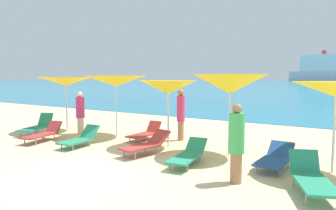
% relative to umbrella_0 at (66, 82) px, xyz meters
% --- Properties ---
extents(ground_plane, '(50.00, 100.00, 0.30)m').
position_rel_umbrella_0_xyz_m(ground_plane, '(4.93, 6.34, -2.20)').
color(ground_plane, beige).
extents(umbrella_0, '(2.39, 2.39, 2.23)m').
position_rel_umbrella_0_xyz_m(umbrella_0, '(0.00, 0.00, 0.00)').
color(umbrella_0, silver).
rests_on(umbrella_0, ground_plane).
extents(umbrella_1, '(2.44, 2.44, 2.27)m').
position_rel_umbrella_0_xyz_m(umbrella_1, '(2.53, 0.26, 0.03)').
color(umbrella_1, silver).
rests_on(umbrella_1, ground_plane).
extents(umbrella_2, '(1.88, 1.88, 2.11)m').
position_rel_umbrella_0_xyz_m(umbrella_2, '(5.09, -0.09, -0.16)').
color(umbrella_2, silver).
rests_on(umbrella_2, ground_plane).
extents(umbrella_3, '(2.20, 2.20, 2.28)m').
position_rel_umbrella_0_xyz_m(umbrella_3, '(7.13, -0.07, -0.04)').
color(umbrella_3, silver).
rests_on(umbrella_3, ground_plane).
extents(umbrella_4, '(2.05, 2.05, 2.10)m').
position_rel_umbrella_0_xyz_m(umbrella_4, '(9.73, -0.22, -0.13)').
color(umbrella_4, silver).
rests_on(umbrella_4, ground_plane).
extents(lounge_chair_0, '(0.84, 1.66, 0.63)m').
position_rel_umbrella_0_xyz_m(lounge_chair_0, '(5.12, -1.29, -1.74)').
color(lounge_chair_0, '#A53333').
rests_on(lounge_chair_0, ground_plane).
extents(lounge_chair_1, '(0.66, 1.49, 0.56)m').
position_rel_umbrella_0_xyz_m(lounge_chair_1, '(8.55, -0.68, -1.78)').
color(lounge_chair_1, '#1E478C').
rests_on(lounge_chair_1, ground_plane).
extents(lounge_chair_2, '(0.89, 1.62, 0.63)m').
position_rel_umbrella_0_xyz_m(lounge_chair_2, '(1.03, -1.81, -1.77)').
color(lounge_chair_2, '#A53333').
rests_on(lounge_chair_2, ground_plane).
extents(lounge_chair_3, '(0.57, 1.44, 0.61)m').
position_rel_umbrella_0_xyz_m(lounge_chair_3, '(3.83, 0.33, -1.80)').
color(lounge_chair_3, '#A53333').
rests_on(lounge_chair_3, ground_plane).
extents(lounge_chair_4, '(0.69, 1.45, 0.62)m').
position_rel_umbrella_0_xyz_m(lounge_chair_4, '(2.73, -1.65, -1.78)').
color(lounge_chair_4, '#268C66').
rests_on(lounge_chair_4, ground_plane).
extents(lounge_chair_5, '(1.10, 1.67, 0.77)m').
position_rel_umbrella_0_xyz_m(lounge_chair_5, '(-0.39, -1.11, -1.72)').
color(lounge_chair_5, '#268C66').
rests_on(lounge_chair_5, ground_plane).
extents(lounge_chair_6, '(1.14, 1.62, 0.71)m').
position_rel_umbrella_0_xyz_m(lounge_chair_6, '(9.52, -1.91, -1.73)').
color(lounge_chair_6, '#268C66').
rests_on(lounge_chair_6, ground_plane).
extents(lounge_chair_7, '(0.76, 1.74, 0.55)m').
position_rel_umbrella_0_xyz_m(lounge_chair_7, '(6.60, -1.47, -1.79)').
color(lounge_chair_7, '#268C66').
rests_on(lounge_chair_7, ground_plane).
extents(beachgoer_0, '(0.28, 0.28, 1.79)m').
position_rel_umbrella_0_xyz_m(beachgoer_0, '(4.93, 0.96, -1.08)').
color(beachgoer_0, '#A3704C').
rests_on(beachgoer_0, ground_plane).
extents(beachgoer_1, '(0.32, 0.32, 1.66)m').
position_rel_umbrella_0_xyz_m(beachgoer_1, '(8.11, -2.12, -1.17)').
color(beachgoer_1, '#A3704C').
rests_on(beachgoer_1, ground_plane).
extents(beachgoer_2, '(0.33, 0.33, 1.66)m').
position_rel_umbrella_0_xyz_m(beachgoer_2, '(0.99, -0.13, -1.17)').
color(beachgoer_2, beige).
rests_on(beachgoer_2, ground_plane).
extents(cruise_ship, '(69.48, 25.17, 24.16)m').
position_rel_umbrella_0_xyz_m(cruise_ship, '(-9.89, 257.93, 7.34)').
color(cruise_ship, silver).
rests_on(cruise_ship, ocean_water).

